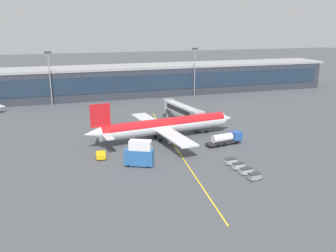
# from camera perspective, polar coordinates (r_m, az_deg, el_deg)

# --- Properties ---
(ground_plane) EXTENTS (700.00, 700.00, 0.00)m
(ground_plane) POSITION_cam_1_polar(r_m,az_deg,el_deg) (95.78, 1.62, -3.87)
(ground_plane) COLOR #47494F
(apron_lead_in_line) EXTENTS (9.08, 79.55, 0.01)m
(apron_lead_in_line) POSITION_cam_1_polar(r_m,az_deg,el_deg) (97.59, 1.28, -3.48)
(apron_lead_in_line) COLOR yellow
(apron_lead_in_line) RESTS_ON ground_plane
(terminal_building) EXTENTS (213.64, 20.14, 13.78)m
(terminal_building) POSITION_cam_1_polar(r_m,az_deg,el_deg) (168.97, -8.28, 7.03)
(terminal_building) COLOR #2D333D
(terminal_building) RESTS_ON ground_plane
(main_airliner) EXTENTS (46.43, 36.93, 12.22)m
(main_airliner) POSITION_cam_1_polar(r_m,az_deg,el_deg) (103.61, -0.58, 0.03)
(main_airliner) COLOR silver
(main_airliner) RESTS_ON ground_plane
(jet_bridge) EXTENTS (7.13, 23.09, 6.75)m
(jet_bridge) POSITION_cam_1_polar(r_m,az_deg,el_deg) (119.29, 2.10, 2.63)
(jet_bridge) COLOR #B2B7BC
(jet_bridge) RESTS_ON ground_plane
(fuel_tanker) EXTENTS (11.06, 4.19, 3.25)m
(fuel_tanker) POSITION_cam_1_polar(r_m,az_deg,el_deg) (101.15, 9.24, -1.95)
(fuel_tanker) COLOR #232326
(fuel_tanker) RESTS_ON ground_plane
(pushback_tug) EXTENTS (2.57, 3.96, 1.40)m
(pushback_tug) POSITION_cam_1_polar(r_m,az_deg,el_deg) (91.35, -10.58, -4.58)
(pushback_tug) COLOR yellow
(pushback_tug) RESTS_ON ground_plane
(catering_lift) EXTENTS (7.21, 5.20, 6.30)m
(catering_lift) POSITION_cam_1_polar(r_m,az_deg,el_deg) (84.75, -4.55, -4.38)
(catering_lift) COLOR #285B9E
(catering_lift) RESTS_ON ground_plane
(baggage_cart_0) EXTENTS (2.75, 1.79, 1.48)m
(baggage_cart_0) POSITION_cam_1_polar(r_m,az_deg,el_deg) (80.18, 13.51, -7.76)
(baggage_cart_0) COLOR gray
(baggage_cart_0) RESTS_ON ground_plane
(baggage_cart_1) EXTENTS (2.75, 1.79, 1.48)m
(baggage_cart_1) POSITION_cam_1_polar(r_m,az_deg,el_deg) (82.58, 12.23, -6.97)
(baggage_cart_1) COLOR #B2B7BC
(baggage_cart_1) RESTS_ON ground_plane
(baggage_cart_2) EXTENTS (2.75, 1.79, 1.48)m
(baggage_cart_2) POSITION_cam_1_polar(r_m,az_deg,el_deg) (85.03, 11.04, -6.22)
(baggage_cart_2) COLOR #B2B7BC
(baggage_cart_2) RESTS_ON ground_plane
(baggage_cart_3) EXTENTS (2.75, 1.79, 1.48)m
(baggage_cart_3) POSITION_cam_1_polar(r_m,az_deg,el_deg) (87.53, 9.92, -5.51)
(baggage_cart_3) COLOR #B2B7BC
(baggage_cart_3) RESTS_ON ground_plane
(apron_light_mast_0) EXTENTS (2.80, 0.50, 21.88)m
(apron_light_mast_0) POSITION_cam_1_polar(r_m,az_deg,el_deg) (154.13, -18.23, 7.82)
(apron_light_mast_0) COLOR gray
(apron_light_mast_0) RESTS_ON ground_plane
(apron_light_mast_2) EXTENTS (2.80, 0.50, 22.05)m
(apron_light_mast_2) POSITION_cam_1_polar(r_m,az_deg,el_deg) (165.84, 4.25, 9.10)
(apron_light_mast_2) COLOR gray
(apron_light_mast_2) RESTS_ON ground_plane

